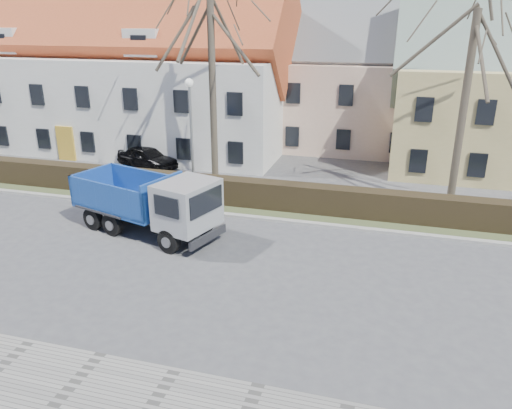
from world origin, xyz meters
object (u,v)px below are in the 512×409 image
(dump_truck, at_px, (142,201))
(parked_car_a, at_px, (147,157))
(streetlight, at_px, (192,138))
(cart_frame, at_px, (172,211))

(dump_truck, distance_m, parked_car_a, 9.72)
(streetlight, distance_m, cart_frame, 4.22)
(streetlight, bearing_deg, dump_truck, -92.88)
(dump_truck, bearing_deg, cart_frame, 90.65)
(streetlight, relative_size, cart_frame, 8.36)
(streetlight, bearing_deg, parked_car_a, 141.00)
(cart_frame, relative_size, parked_car_a, 0.18)
(cart_frame, bearing_deg, parked_car_a, 124.58)
(cart_frame, height_order, parked_car_a, parked_car_a)
(streetlight, height_order, cart_frame, streetlight)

